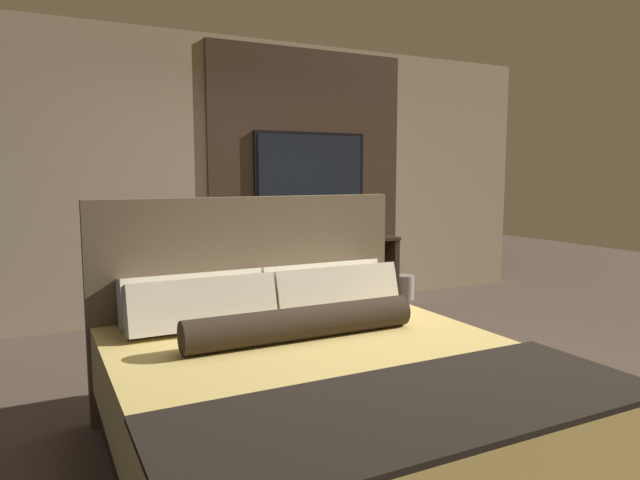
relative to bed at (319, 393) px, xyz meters
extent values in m
plane|color=#4C3D33|center=(0.73, 0.59, -0.36)|extent=(16.00, 16.00, 0.00)
cube|color=tan|center=(0.73, 3.19, 1.04)|extent=(7.20, 0.06, 2.80)
cube|color=#3D2B1E|center=(1.48, 3.14, 1.04)|extent=(2.24, 0.03, 2.70)
cube|color=#33281E|center=(0.00, -0.13, -0.25)|extent=(1.88, 2.02, 0.22)
cube|color=tan|center=(0.00, -0.13, 0.05)|extent=(1.94, 2.09, 0.37)
cube|color=black|center=(0.00, -0.80, 0.24)|extent=(1.96, 0.73, 0.02)
cube|color=brown|center=(0.00, 0.96, 0.29)|extent=(1.98, 0.08, 1.30)
cube|color=beige|center=(-0.41, 0.82, 0.37)|extent=(0.81, 0.23, 0.31)
cube|color=beige|center=(0.41, 0.82, 0.37)|extent=(0.81, 0.23, 0.31)
cube|color=beige|center=(-0.41, 0.61, 0.37)|extent=(0.81, 0.25, 0.32)
cube|color=beige|center=(0.41, 0.61, 0.37)|extent=(0.81, 0.25, 0.32)
cylinder|color=#2D2319|center=(0.00, 0.19, 0.31)|extent=(1.26, 0.17, 0.17)
cube|color=#2D2319|center=(1.48, 2.88, 0.38)|extent=(1.74, 0.47, 0.03)
cube|color=#2D2319|center=(0.64, 2.88, 0.00)|extent=(0.06, 0.42, 0.72)
cube|color=#2D2319|center=(2.32, 2.88, 0.00)|extent=(0.06, 0.42, 0.72)
cube|color=#2D2319|center=(1.48, 3.10, 0.07)|extent=(1.62, 0.02, 0.36)
cube|color=black|center=(1.48, 3.11, 1.16)|extent=(1.29, 0.04, 0.72)
cube|color=black|center=(1.48, 3.09, 1.16)|extent=(1.21, 0.01, 0.67)
cube|color=#4C3D2D|center=(1.15, 2.32, 0.08)|extent=(0.55, 0.53, 0.05)
cube|color=#4C3D2D|center=(1.17, 2.52, 0.32)|extent=(0.47, 0.16, 0.42)
cylinder|color=black|center=(0.93, 2.15, -0.15)|extent=(0.04, 0.04, 0.42)
cylinder|color=black|center=(1.32, 2.10, -0.15)|extent=(0.04, 0.04, 0.42)
cylinder|color=black|center=(0.97, 2.53, -0.15)|extent=(0.04, 0.04, 0.42)
cylinder|color=black|center=(1.36, 2.48, -0.15)|extent=(0.04, 0.04, 0.42)
cone|color=#846647|center=(1.70, 2.92, 0.63)|extent=(0.09, 0.09, 0.46)
cylinder|color=#4C706B|center=(0.83, 2.96, 0.49)|extent=(0.12, 0.12, 0.20)
cylinder|color=gray|center=(2.56, 2.88, -0.22)|extent=(0.22, 0.22, 0.28)
camera|label=1|loc=(-1.23, -2.43, 1.09)|focal=32.00mm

